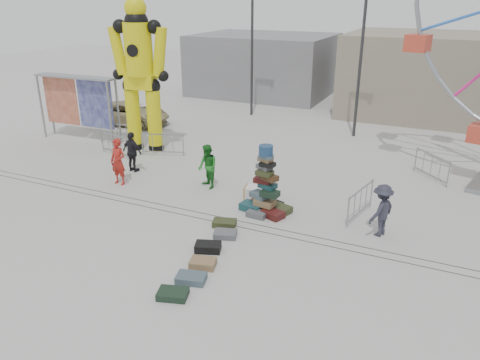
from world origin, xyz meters
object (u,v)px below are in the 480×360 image
at_px(suitcase_tower, 265,194).
at_px(parked_suv, 129,113).
at_px(barricade_dummy_b, 115,145).
at_px(pedestrian_black, 132,152).
at_px(pedestrian_red, 118,162).
at_px(crash_test_dummy, 140,71).
at_px(banner_scaffold, 77,92).
at_px(steamer_trunk, 258,193).
at_px(barricade_wheel_back, 431,167).
at_px(pedestrian_green, 208,167).
at_px(barricade_wheel_front, 360,202).
at_px(barricade_dummy_c, 163,144).
at_px(pedestrian_grey, 381,210).
at_px(lamp_post_left, 253,43).
at_px(lamp_post_right, 363,52).
at_px(barricade_dummy_a, 118,134).

bearing_deg(suitcase_tower, parked_suv, 159.81).
bearing_deg(barricade_dummy_b, pedestrian_black, -17.31).
bearing_deg(parked_suv, pedestrian_red, -152.00).
bearing_deg(crash_test_dummy, banner_scaffold, 169.12).
relative_size(steamer_trunk, barricade_wheel_back, 0.50).
relative_size(crash_test_dummy, pedestrian_green, 4.15).
bearing_deg(barricade_wheel_front, steamer_trunk, 102.89).
bearing_deg(barricade_dummy_b, barricade_wheel_front, 7.50).
bearing_deg(barricade_wheel_front, pedestrian_green, 100.73).
height_order(barricade_dummy_b, barricade_wheel_back, same).
bearing_deg(crash_test_dummy, pedestrian_red, -79.70).
bearing_deg(pedestrian_red, barricade_dummy_c, 97.83).
bearing_deg(barricade_wheel_back, banner_scaffold, -127.77).
bearing_deg(pedestrian_green, pedestrian_grey, 25.66).
bearing_deg(suitcase_tower, steamer_trunk, 139.25).
xyz_separation_m(lamp_post_left, barricade_dummy_b, (-2.81, -10.19, -3.93)).
xyz_separation_m(steamer_trunk, barricade_wheel_back, (5.79, 4.94, 0.32)).
xyz_separation_m(lamp_post_right, pedestrian_green, (-3.85, -9.81, -3.59)).
bearing_deg(parked_suv, banner_scaffold, 167.98).
bearing_deg(lamp_post_left, barricade_dummy_c, -94.58).
height_order(barricade_wheel_front, barricade_wheel_back, same).
bearing_deg(parked_suv, steamer_trunk, -128.26).
distance_m(barricade_dummy_c, barricade_wheel_front, 10.33).
bearing_deg(lamp_post_right, pedestrian_red, -123.68).
height_order(steamer_trunk, barricade_dummy_b, barricade_dummy_b).
bearing_deg(banner_scaffold, crash_test_dummy, -1.24).
relative_size(banner_scaffold, barricade_dummy_b, 2.35).
xyz_separation_m(barricade_dummy_c, pedestrian_green, (3.89, -2.62, 0.34)).
distance_m(lamp_post_right, steamer_trunk, 10.98).
xyz_separation_m(barricade_dummy_a, pedestrian_grey, (13.94, -4.36, 0.32)).
distance_m(barricade_dummy_a, pedestrian_grey, 14.61).
bearing_deg(lamp_post_right, barricade_wheel_back, -50.32).
bearing_deg(banner_scaffold, barricade_dummy_a, 3.28).
relative_size(banner_scaffold, barricade_dummy_c, 2.35).
bearing_deg(barricade_dummy_a, barricade_wheel_back, -3.80).
bearing_deg(pedestrian_red, pedestrian_grey, 1.64).
distance_m(lamp_post_left, banner_scaffold, 10.89).
bearing_deg(parked_suv, pedestrian_black, -148.46).
relative_size(crash_test_dummy, pedestrian_red, 3.86).
bearing_deg(lamp_post_left, banner_scaffold, -124.59).
bearing_deg(barricade_dummy_a, steamer_trunk, -29.76).
height_order(crash_test_dummy, barricade_dummy_c, crash_test_dummy).
height_order(steamer_trunk, barricade_wheel_back, barricade_wheel_back).
height_order(lamp_post_right, pedestrian_green, lamp_post_right).
distance_m(lamp_post_left, barricade_wheel_back, 13.80).
height_order(lamp_post_right, parked_suv, lamp_post_right).
xyz_separation_m(barricade_wheel_front, pedestrian_black, (-9.92, 0.37, 0.34)).
bearing_deg(pedestrian_red, lamp_post_left, 90.17).
distance_m(suitcase_tower, pedestrian_green, 3.14).
bearing_deg(barricade_dummy_c, pedestrian_red, -103.67).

